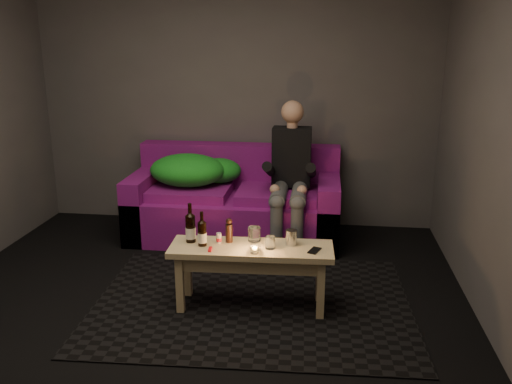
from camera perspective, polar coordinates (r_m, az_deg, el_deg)
floor at (r=3.77m, az=-7.71°, el=-14.18°), size 4.50×4.50×0.00m
room at (r=3.72m, az=-6.81°, el=12.15°), size 4.50×4.50×4.50m
rug at (r=4.06m, az=-0.39°, el=-11.57°), size 2.36×1.76×0.01m
sofa at (r=5.27m, az=-2.17°, el=-1.36°), size 1.99×0.89×0.85m
green_blanket at (r=5.25m, az=-6.64°, el=2.27°), size 0.87×0.60×0.30m
person at (r=4.95m, az=3.63°, el=2.01°), size 0.36×0.82×1.33m
coffee_table at (r=3.86m, az=-0.50°, el=-6.90°), size 1.16×0.41×0.47m
beer_bottle_a at (r=3.90m, az=-6.91°, el=-3.76°), size 0.07×0.07×0.29m
beer_bottle_b at (r=3.83m, az=-5.69°, el=-4.33°), size 0.06×0.06×0.25m
salt_shaker at (r=3.88m, az=-3.93°, el=-4.86°), size 0.04×0.04×0.08m
pepper_mill at (r=3.88m, az=-2.85°, el=-4.34°), size 0.06×0.06×0.14m
tumbler_back at (r=3.90m, az=-0.19°, el=-4.47°), size 0.11×0.11×0.11m
tealight at (r=3.70m, az=-0.13°, el=-6.10°), size 0.06×0.06×0.05m
tumbler_front at (r=3.77m, az=1.51°, el=-5.34°), size 0.08×0.08×0.09m
steel_cup at (r=3.84m, az=3.73°, el=-4.79°), size 0.10×0.10×0.11m
smartphone at (r=3.77m, az=6.17°, el=-6.14°), size 0.10×0.14×0.01m
red_lighter at (r=3.77m, az=-4.86°, el=-6.03°), size 0.03×0.08×0.01m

